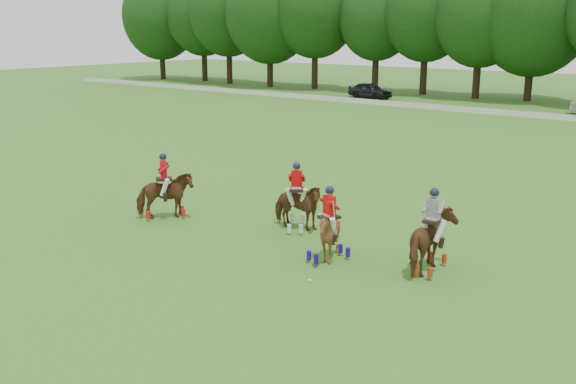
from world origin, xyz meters
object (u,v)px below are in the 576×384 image
Objects in this scene: car_left at (370,90)px; polo_red_b at (297,206)px; polo_red_a at (165,195)px; polo_ball at (310,280)px; polo_red_c at (329,235)px; polo_stripe_a at (432,242)px.

car_left is 42.68m from polo_red_b.
polo_red_a is 26.52× the size of polo_ball.
polo_red_b reaches higher than car_left.
polo_red_a is 1.02× the size of polo_red_b.
car_left is 1.97× the size of polo_red_c.
polo_red_b is 5.38m from polo_stripe_a.
polo_red_a reaches higher than polo_red_c.
polo_red_b is at bearing 171.64° from polo_stripe_a.
polo_red_b is 3.17m from polo_red_c.
car_left is 47.22m from polo_ball.
car_left is at bearing 118.78° from polo_ball.
polo_stripe_a reaches higher than polo_red_c.
polo_ball is at bearing -72.88° from polo_red_c.
polo_stripe_a is (9.85, 1.06, 0.02)m from polo_red_a.
polo_ball is at bearing -144.44° from car_left.
polo_red_a is at bearing -157.85° from polo_red_b.
polo_stripe_a reaches higher than polo_red_b.
polo_red_c is 25.26× the size of polo_ball.
car_left is 42.51m from polo_red_a.
polo_red_b is (4.53, 1.84, -0.03)m from polo_red_a.
polo_stripe_a is (2.75, 1.06, 0.08)m from polo_red_c.
polo_red_a is 9.91m from polo_stripe_a.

